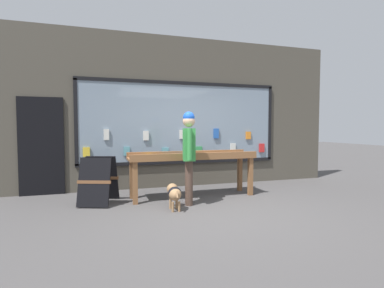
{
  "coord_description": "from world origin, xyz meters",
  "views": [
    {
      "loc": [
        -1.89,
        -4.77,
        1.45
      ],
      "look_at": [
        -0.08,
        0.94,
        1.12
      ],
      "focal_mm": 28.0,
      "sensor_mm": 36.0,
      "label": 1
    }
  ],
  "objects": [
    {
      "name": "ground_plane",
      "position": [
        0.0,
        0.0,
        0.0
      ],
      "size": [
        40.0,
        40.0,
        0.0
      ],
      "primitive_type": "plane",
      "color": "#474444"
    },
    {
      "name": "shopfront_facade",
      "position": [
        -0.03,
        2.39,
        1.8
      ],
      "size": [
        8.35,
        0.29,
        3.65
      ],
      "color": "#4C473D",
      "rests_on": "ground_plane"
    },
    {
      "name": "display_table_main",
      "position": [
        -0.0,
        1.14,
        0.76
      ],
      "size": [
        2.66,
        0.68,
        0.95
      ],
      "color": "brown",
      "rests_on": "ground_plane"
    },
    {
      "name": "person_browsing",
      "position": [
        -0.26,
        0.57,
        1.03
      ],
      "size": [
        0.33,
        0.67,
        1.75
      ],
      "rotation": [
        0.0,
        0.0,
        1.32
      ],
      "color": "#4C382D",
      "rests_on": "ground_plane"
    },
    {
      "name": "small_dog",
      "position": [
        -0.61,
        0.31,
        0.29
      ],
      "size": [
        0.25,
        0.59,
        0.43
      ],
      "rotation": [
        0.0,
        0.0,
        1.52
      ],
      "color": "#99724C",
      "rests_on": "ground_plane"
    },
    {
      "name": "sandwich_board_sign",
      "position": [
        -1.88,
        1.16,
        0.45
      ],
      "size": [
        0.8,
        0.9,
        0.88
      ],
      "rotation": [
        0.0,
        0.0,
        -0.34
      ],
      "color": "black",
      "rests_on": "ground_plane"
    }
  ]
}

